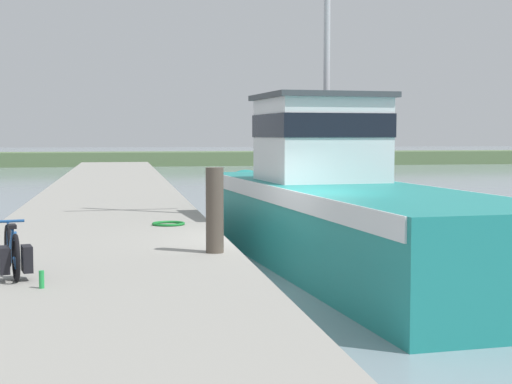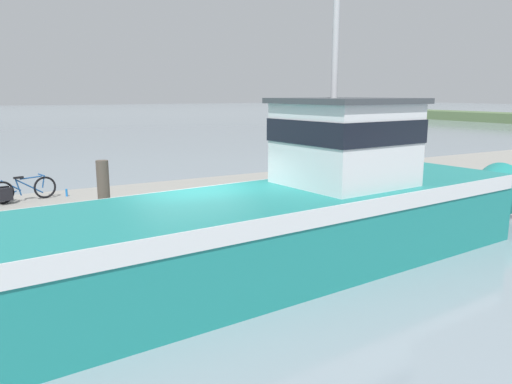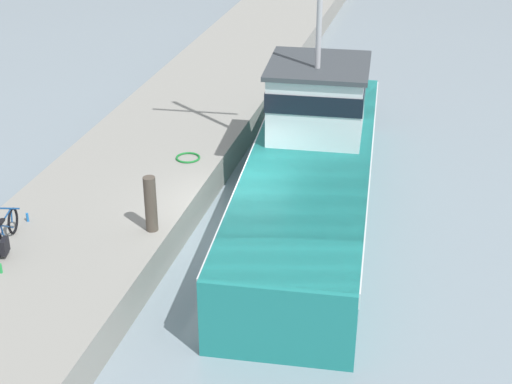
{
  "view_description": "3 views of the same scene",
  "coord_description": "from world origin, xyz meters",
  "views": [
    {
      "loc": [
        -3.03,
        -13.78,
        2.75
      ],
      "look_at": [
        -0.74,
        -0.64,
        1.77
      ],
      "focal_mm": 55.0,
      "sensor_mm": 36.0,
      "label": 1
    },
    {
      "loc": [
        10.04,
        -4.21,
        3.76
      ],
      "look_at": [
        0.17,
        1.47,
        1.49
      ],
      "focal_mm": 35.0,
      "sensor_mm": 36.0,
      "label": 2
    },
    {
      "loc": [
        4.67,
        -16.18,
        9.9
      ],
      "look_at": [
        0.46,
        0.07,
        1.3
      ],
      "focal_mm": 55.0,
      "sensor_mm": 36.0,
      "label": 3
    }
  ],
  "objects": [
    {
      "name": "ground_plane",
      "position": [
        0.0,
        0.0,
        0.0
      ],
      "size": [
        320.0,
        320.0,
        0.0
      ],
      "primitive_type": "plane",
      "color": "#84939E"
    },
    {
      "name": "dock_pier",
      "position": [
        -3.36,
        0.0,
        0.45
      ],
      "size": [
        4.4,
        80.0,
        0.9
      ],
      "primitive_type": "cube",
      "color": "gray",
      "rests_on": "ground_plane"
    },
    {
      "name": "far_shoreline",
      "position": [
        30.0,
        56.75,
        0.6
      ],
      "size": [
        180.0,
        5.0,
        1.21
      ],
      "primitive_type": "cube",
      "color": "#567047",
      "rests_on": "ground_plane"
    },
    {
      "name": "fishing_boat_main",
      "position": [
        1.43,
        2.23,
        1.25
      ],
      "size": [
        4.12,
        14.47,
        9.93
      ],
      "rotation": [
        0.0,
        0.0,
        0.09
      ],
      "color": "teal",
      "rests_on": "ground_plane"
    },
    {
      "name": "bicycle_touring",
      "position": [
        -4.42,
        -3.24,
        1.21
      ],
      "size": [
        0.66,
        1.68,
        0.68
      ],
      "rotation": [
        0.0,
        0.0,
        0.22
      ],
      "color": "black",
      "rests_on": "dock_pier"
    },
    {
      "name": "mooring_post",
      "position": [
        -1.57,
        -1.62,
        1.57
      ],
      "size": [
        0.28,
        0.28,
        1.34
      ],
      "primitive_type": "cylinder",
      "color": "#51473D",
      "rests_on": "dock_pier"
    },
    {
      "name": "hose_coil",
      "position": [
        -2.06,
        2.31,
        0.92
      ],
      "size": [
        0.68,
        0.68,
        0.05
      ],
      "primitive_type": "torus",
      "color": "#197A2D",
      "rests_on": "dock_pier"
    },
    {
      "name": "water_bottle_on_curb",
      "position": [
        -4.55,
        -1.98,
        1.0
      ],
      "size": [
        0.06,
        0.06,
        0.21
      ],
      "primitive_type": "cylinder",
      "color": "blue",
      "rests_on": "dock_pier"
    },
    {
      "name": "water_bottle_by_bike",
      "position": [
        -3.98,
        -4.12,
        1.01
      ],
      "size": [
        0.06,
        0.06,
        0.22
      ],
      "primitive_type": "cylinder",
      "color": "green",
      "rests_on": "dock_pier"
    }
  ]
}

